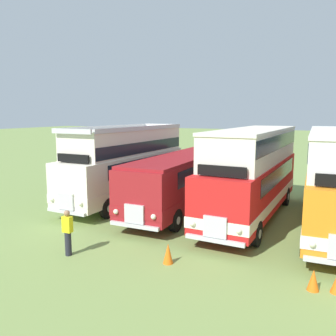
# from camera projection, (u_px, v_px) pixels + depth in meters

# --- Properties ---
(ground_plane) EXTENTS (200.00, 200.00, 0.00)m
(ground_plane) POSITION_uv_depth(u_px,v_px,m) (252.00, 216.00, 18.01)
(ground_plane) COLOR #7A934C
(bus_first_in_row) EXTENTS (2.83, 10.40, 4.52)m
(bus_first_in_row) POSITION_uv_depth(u_px,v_px,m) (127.00, 162.00, 21.06)
(bus_first_in_row) COLOR silver
(bus_first_in_row) RESTS_ON ground
(bus_second_in_row) EXTENTS (2.71, 11.11, 2.99)m
(bus_second_in_row) POSITION_uv_depth(u_px,v_px,m) (185.00, 177.00, 19.44)
(bus_second_in_row) COLOR maroon
(bus_second_in_row) RESTS_ON ground
(bus_third_in_row) EXTENTS (2.91, 10.77, 4.49)m
(bus_third_in_row) POSITION_uv_depth(u_px,v_px,m) (253.00, 170.00, 17.45)
(bus_third_in_row) COLOR red
(bus_third_in_row) RESTS_ON ground
(cone_mid_row) EXTENTS (0.36, 0.36, 0.73)m
(cone_mid_row) POSITION_uv_depth(u_px,v_px,m) (168.00, 253.00, 12.32)
(cone_mid_row) COLOR orange
(cone_mid_row) RESTS_ON ground
(cone_far_end) EXTENTS (0.36, 0.36, 0.65)m
(cone_far_end) POSITION_uv_depth(u_px,v_px,m) (313.00, 280.00, 10.44)
(cone_far_end) COLOR orange
(cone_far_end) RESTS_ON ground
(marshal_person) EXTENTS (0.36, 0.24, 1.73)m
(marshal_person) POSITION_uv_depth(u_px,v_px,m) (68.00, 232.00, 12.95)
(marshal_person) COLOR #23232D
(marshal_person) RESTS_ON ground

